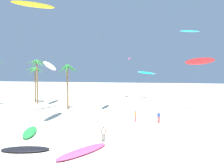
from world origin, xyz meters
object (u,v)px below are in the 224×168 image
object	(u,v)px
palm_tree_2	(37,67)
flying_kite_1	(200,61)
palm_tree_1	(35,72)
flying_kite_2	(147,73)
flying_kite_7	(50,66)
person_near_left	(104,133)
grounded_kite_2	(30,132)
flying_kite_8	(129,59)
grounded_kite_1	(25,149)
flying_kite_0	(35,5)
grounded_kite_0	(83,151)
flying_kite_9	(190,31)
person_mid_field	(135,116)
person_foreground_walker	(159,117)
palm_tree_3	(67,73)

from	to	relation	value
palm_tree_2	flying_kite_1	distance (m)	35.56
palm_tree_1	flying_kite_2	size ratio (longest dim) A/B	0.80
flying_kite_7	palm_tree_2	bearing A→B (deg)	-176.80
palm_tree_1	flying_kite_2	bearing A→B (deg)	26.71
person_near_left	grounded_kite_2	bearing A→B (deg)	174.26
palm_tree_2	flying_kite_8	world-z (taller)	flying_kite_8
palm_tree_1	flying_kite_7	world-z (taller)	flying_kite_7
flying_kite_8	grounded_kite_1	world-z (taller)	flying_kite_8
flying_kite_0	flying_kite_8	world-z (taller)	flying_kite_0
flying_kite_7	grounded_kite_0	bearing A→B (deg)	-56.03
flying_kite_2	flying_kite_9	bearing A→B (deg)	11.11
flying_kite_0	grounded_kite_0	size ratio (longest dim) A/B	3.57
person_mid_field	flying_kite_8	bearing A→B (deg)	99.64
grounded_kite_2	person_mid_field	bearing A→B (deg)	37.36
palm_tree_2	grounded_kite_0	xyz separation A→B (m)	(21.27, -26.63, -8.58)
palm_tree_1	person_foreground_walker	size ratio (longest dim) A/B	5.28
palm_tree_1	person_mid_field	bearing A→B (deg)	-29.87
palm_tree_1	grounded_kite_1	size ratio (longest dim) A/B	1.86
grounded_kite_2	person_mid_field	world-z (taller)	person_mid_field
grounded_kite_1	person_foreground_walker	distance (m)	18.60
flying_kite_7	person_foreground_walker	world-z (taller)	flying_kite_7
grounded_kite_1	person_near_left	size ratio (longest dim) A/B	2.79
palm_tree_2	person_mid_field	distance (m)	29.05
flying_kite_8	grounded_kite_2	world-z (taller)	flying_kite_8
flying_kite_9	flying_kite_8	bearing A→B (deg)	-174.74
flying_kite_7	palm_tree_1	bearing A→B (deg)	161.14
flying_kite_0	person_foreground_walker	bearing A→B (deg)	-3.22
palm_tree_1	grounded_kite_2	size ratio (longest dim) A/B	1.69
flying_kite_2	grounded_kite_0	xyz separation A→B (m)	(-3.36, -41.89, -7.15)
flying_kite_7	grounded_kite_2	size ratio (longest dim) A/B	1.96
palm_tree_3	flying_kite_7	xyz separation A→B (m)	(-7.03, 5.82, 1.54)
palm_tree_1	grounded_kite_1	xyz separation A→B (m)	(17.70, -29.20, -7.36)
flying_kite_9	person_near_left	xyz separation A→B (m)	(-13.93, -40.72, -17.93)
flying_kite_1	flying_kite_9	size ratio (longest dim) A/B	0.53
palm_tree_1	flying_kite_2	distance (m)	29.68
flying_kite_2	grounded_kite_0	bearing A→B (deg)	-94.58
flying_kite_8	flying_kite_9	size ratio (longest dim) A/B	0.63
grounded_kite_0	person_mid_field	xyz separation A→B (m)	(3.33, 13.34, 0.72)
flying_kite_0	person_mid_field	bearing A→B (deg)	-3.94
grounded_kite_2	person_foreground_walker	bearing A→B (deg)	30.65
palm_tree_1	palm_tree_2	distance (m)	2.97
person_mid_field	flying_kite_0	bearing A→B (deg)	176.06
flying_kite_0	flying_kite_9	xyz separation A→B (m)	(28.85, 29.65, 0.08)
grounded_kite_0	flying_kite_1	bearing A→B (deg)	59.34
palm_tree_1	grounded_kite_2	bearing A→B (deg)	-58.53
flying_kite_7	flying_kite_9	world-z (taller)	flying_kite_9
grounded_kite_1	person_foreground_walker	bearing A→B (deg)	48.93
flying_kite_2	person_mid_field	distance (m)	29.27
palm_tree_3	flying_kite_9	distance (m)	36.68
person_mid_field	flying_kite_7	bearing A→B (deg)	147.80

